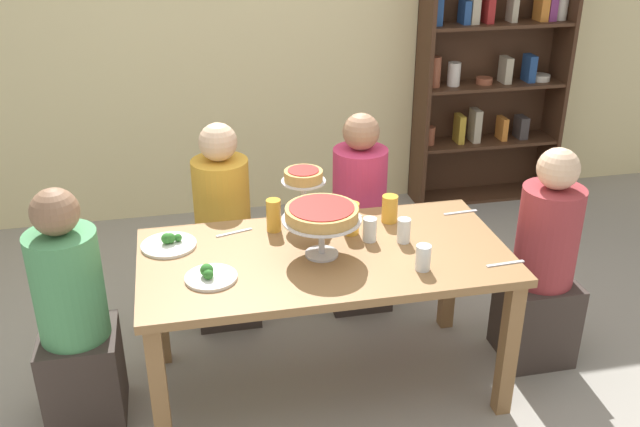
{
  "coord_description": "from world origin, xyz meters",
  "views": [
    {
      "loc": [
        -0.61,
        -2.75,
        2.28
      ],
      "look_at": [
        0.0,
        0.1,
        0.89
      ],
      "focal_mm": 39.82,
      "sensor_mm": 36.0,
      "label": 1
    }
  ],
  "objects_px": {
    "bookshelf": "(494,49)",
    "personal_pizza_stand": "(303,182)",
    "beer_glass_amber_spare": "(351,218)",
    "salad_plate_far_diner": "(210,276)",
    "diner_head_west": "(75,327)",
    "water_glass_clear_spare": "(370,230)",
    "water_glass_clear_near": "(404,230)",
    "salad_plate_near_diner": "(169,243)",
    "diner_far_left": "(224,239)",
    "diner_far_right": "(359,226)",
    "water_glass_clear_far": "(423,258)",
    "beer_glass_amber_tall": "(274,215)",
    "cutlery_fork_near": "(505,264)",
    "deep_dish_pizza_stand": "(322,216)",
    "diner_head_east": "(542,273)",
    "cutlery_knife_near": "(234,233)",
    "cutlery_fork_far": "(346,219)",
    "dining_table": "(325,270)",
    "beer_glass_amber_short": "(390,209)",
    "cutlery_knife_far": "(460,212)"
  },
  "relations": [
    {
      "from": "salad_plate_near_diner",
      "to": "beer_glass_amber_tall",
      "type": "xyz_separation_m",
      "value": [
        0.5,
        0.06,
        0.07
      ]
    },
    {
      "from": "dining_table",
      "to": "personal_pizza_stand",
      "type": "distance_m",
      "value": 0.46
    },
    {
      "from": "personal_pizza_stand",
      "to": "water_glass_clear_far",
      "type": "relative_size",
      "value": 2.34
    },
    {
      "from": "bookshelf",
      "to": "beer_glass_amber_spare",
      "type": "distance_m",
      "value": 2.43
    },
    {
      "from": "bookshelf",
      "to": "beer_glass_amber_spare",
      "type": "bearing_deg",
      "value": -129.61
    },
    {
      "from": "water_glass_clear_near",
      "to": "cutlery_fork_far",
      "type": "relative_size",
      "value": 0.65
    },
    {
      "from": "water_glass_clear_near",
      "to": "cutlery_knife_near",
      "type": "height_order",
      "value": "water_glass_clear_near"
    },
    {
      "from": "deep_dish_pizza_stand",
      "to": "water_glass_clear_far",
      "type": "xyz_separation_m",
      "value": [
        0.4,
        -0.22,
        -0.14
      ]
    },
    {
      "from": "beer_glass_amber_short",
      "to": "cutlery_fork_far",
      "type": "bearing_deg",
      "value": 163.8
    },
    {
      "from": "salad_plate_far_diner",
      "to": "beer_glass_amber_spare",
      "type": "bearing_deg",
      "value": 22.83
    },
    {
      "from": "diner_head_east",
      "to": "salad_plate_far_diner",
      "type": "xyz_separation_m",
      "value": [
        -1.64,
        -0.14,
        0.26
      ]
    },
    {
      "from": "beer_glass_amber_spare",
      "to": "cutlery_knife_near",
      "type": "relative_size",
      "value": 0.87
    },
    {
      "from": "salad_plate_far_diner",
      "to": "bookshelf",
      "type": "bearing_deg",
      "value": 43.97
    },
    {
      "from": "salad_plate_far_diner",
      "to": "cutlery_fork_near",
      "type": "relative_size",
      "value": 1.24
    },
    {
      "from": "salad_plate_near_diner",
      "to": "water_glass_clear_far",
      "type": "relative_size",
      "value": 2.2
    },
    {
      "from": "bookshelf",
      "to": "personal_pizza_stand",
      "type": "height_order",
      "value": "bookshelf"
    },
    {
      "from": "dining_table",
      "to": "cutlery_knife_near",
      "type": "distance_m",
      "value": 0.48
    },
    {
      "from": "diner_head_west",
      "to": "bookshelf",
      "type": "bearing_deg",
      "value": 35.42
    },
    {
      "from": "salad_plate_far_diner",
      "to": "diner_head_west",
      "type": "bearing_deg",
      "value": 166.88
    },
    {
      "from": "deep_dish_pizza_stand",
      "to": "beer_glass_amber_spare",
      "type": "distance_m",
      "value": 0.28
    },
    {
      "from": "diner_far_right",
      "to": "water_glass_clear_near",
      "type": "xyz_separation_m",
      "value": [
        0.03,
        -0.69,
        0.31
      ]
    },
    {
      "from": "diner_head_east",
      "to": "water_glass_clear_near",
      "type": "xyz_separation_m",
      "value": [
        -0.73,
        0.02,
        0.31
      ]
    },
    {
      "from": "salad_plate_near_diner",
      "to": "diner_far_left",
      "type": "bearing_deg",
      "value": 60.61
    },
    {
      "from": "bookshelf",
      "to": "cutlery_knife_near",
      "type": "bearing_deg",
      "value": -140.15
    },
    {
      "from": "dining_table",
      "to": "diner_far_right",
      "type": "relative_size",
      "value": 1.45
    },
    {
      "from": "salad_plate_near_diner",
      "to": "beer_glass_amber_spare",
      "type": "bearing_deg",
      "value": -3.21
    },
    {
      "from": "diner_head_east",
      "to": "cutlery_fork_near",
      "type": "distance_m",
      "value": 0.52
    },
    {
      "from": "personal_pizza_stand",
      "to": "beer_glass_amber_spare",
      "type": "xyz_separation_m",
      "value": [
        0.19,
        -0.18,
        -0.13
      ]
    },
    {
      "from": "water_glass_clear_near",
      "to": "water_glass_clear_spare",
      "type": "height_order",
      "value": "water_glass_clear_near"
    },
    {
      "from": "salad_plate_far_diner",
      "to": "beer_glass_amber_spare",
      "type": "height_order",
      "value": "beer_glass_amber_spare"
    },
    {
      "from": "water_glass_clear_far",
      "to": "water_glass_clear_spare",
      "type": "relative_size",
      "value": 1.02
    },
    {
      "from": "water_glass_clear_near",
      "to": "water_glass_clear_far",
      "type": "distance_m",
      "value": 0.26
    },
    {
      "from": "bookshelf",
      "to": "beer_glass_amber_tall",
      "type": "height_order",
      "value": "bookshelf"
    },
    {
      "from": "diner_far_right",
      "to": "water_glass_clear_near",
      "type": "height_order",
      "value": "diner_far_right"
    },
    {
      "from": "diner_far_left",
      "to": "water_glass_clear_far",
      "type": "height_order",
      "value": "diner_far_left"
    },
    {
      "from": "diner_far_right",
      "to": "diner_head_west",
      "type": "bearing_deg",
      "value": -64.54
    },
    {
      "from": "cutlery_fork_near",
      "to": "cutlery_knife_near",
      "type": "height_order",
      "value": "same"
    },
    {
      "from": "dining_table",
      "to": "beer_glass_amber_short",
      "type": "height_order",
      "value": "beer_glass_amber_short"
    },
    {
      "from": "water_glass_clear_spare",
      "to": "beer_glass_amber_tall",
      "type": "bearing_deg",
      "value": 154.9
    },
    {
      "from": "salad_plate_near_diner",
      "to": "cutlery_knife_far",
      "type": "bearing_deg",
      "value": 2.21
    },
    {
      "from": "salad_plate_far_diner",
      "to": "beer_glass_amber_spare",
      "type": "distance_m",
      "value": 0.75
    },
    {
      "from": "personal_pizza_stand",
      "to": "water_glass_clear_near",
      "type": "bearing_deg",
      "value": -37.71
    },
    {
      "from": "personal_pizza_stand",
      "to": "beer_glass_amber_spare",
      "type": "bearing_deg",
      "value": -43.51
    },
    {
      "from": "water_glass_clear_spare",
      "to": "water_glass_clear_near",
      "type": "bearing_deg",
      "value": -16.62
    },
    {
      "from": "bookshelf",
      "to": "water_glass_clear_near",
      "type": "xyz_separation_m",
      "value": [
        -1.32,
        -1.99,
        -0.35
      ]
    },
    {
      "from": "diner_far_left",
      "to": "beer_glass_amber_spare",
      "type": "height_order",
      "value": "diner_far_left"
    },
    {
      "from": "bookshelf",
      "to": "deep_dish_pizza_stand",
      "type": "xyz_separation_m",
      "value": [
        -1.71,
        -2.03,
        -0.21
      ]
    },
    {
      "from": "diner_far_right",
      "to": "personal_pizza_stand",
      "type": "distance_m",
      "value": 0.7
    },
    {
      "from": "bookshelf",
      "to": "cutlery_fork_near",
      "type": "relative_size",
      "value": 12.29
    },
    {
      "from": "diner_head_east",
      "to": "diner_far_left",
      "type": "xyz_separation_m",
      "value": [
        -1.52,
        0.7,
        0.0
      ]
    }
  ]
}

